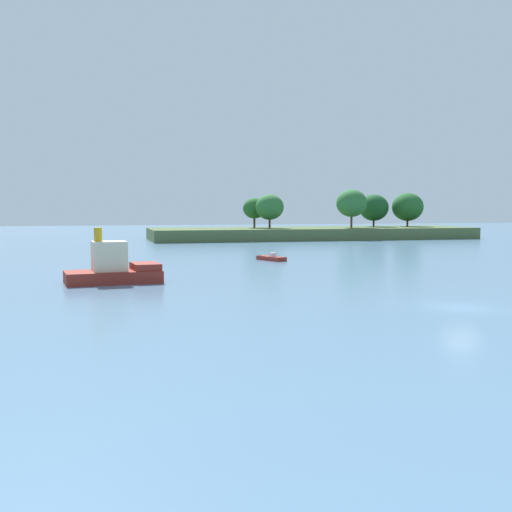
{
  "coord_description": "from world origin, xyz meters",
  "views": [
    {
      "loc": [
        -23.6,
        -37.65,
        6.67
      ],
      "look_at": [
        -6.02,
        31.79,
        1.2
      ],
      "focal_mm": 45.2,
      "sensor_mm": 36.0,
      "label": 1
    }
  ],
  "objects": [
    {
      "name": "treeline_island",
      "position": [
        23.41,
        90.09,
        2.68
      ],
      "size": [
        67.56,
        17.76,
        10.3
      ],
      "color": "#4C6038",
      "rests_on": "ground"
    },
    {
      "name": "ground_plane",
      "position": [
        0.0,
        0.0,
        0.0
      ],
      "size": [
        400.0,
        400.0,
        0.0
      ],
      "primitive_type": "plane",
      "color": "slate"
    },
    {
      "name": "tugboat",
      "position": [
        -21.85,
        19.95,
        1.24
      ],
      "size": [
        8.65,
        4.95,
        4.88
      ],
      "color": "maroon",
      "rests_on": "ground"
    },
    {
      "name": "small_motorboat",
      "position": [
        -2.09,
        39.54,
        0.28
      ],
      "size": [
        3.03,
        4.64,
        1.02
      ],
      "color": "maroon",
      "rests_on": "ground"
    }
  ]
}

